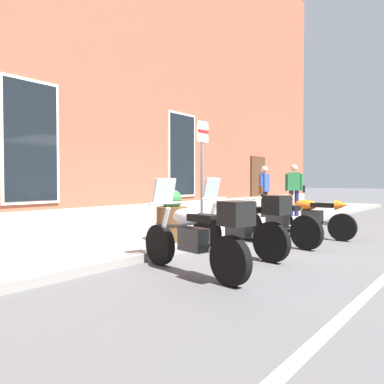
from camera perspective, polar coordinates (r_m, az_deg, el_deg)
ground_plane at (r=7.52m, az=3.94°, el=-8.28°), size 140.00×140.00×0.00m
sidewalk at (r=8.44m, az=-4.42°, el=-6.73°), size 29.49×2.98×0.13m
brick_pub_facade at (r=13.17m, az=-22.50°, el=18.19°), size 23.49×7.78×10.16m
motorcycle_silver_touring at (r=5.04m, az=0.73°, el=-6.73°), size 0.79×2.12×1.34m
motorcycle_green_touring at (r=6.34m, az=7.72°, el=-4.96°), size 0.68×2.08×1.36m
motorcycle_black_naked at (r=7.68m, az=12.77°, el=-4.48°), size 0.67×2.08×0.96m
motorcycle_orange_sport at (r=8.84m, az=17.40°, el=-3.25°), size 0.62×2.03×1.01m
pedestrian_blue_top at (r=12.28m, az=11.19°, el=0.57°), size 0.66×0.23×1.68m
pedestrian_striped_shirt at (r=12.83m, az=15.62°, el=0.76°), size 0.39×0.62×1.74m
parking_sign at (r=7.95m, az=1.60°, el=4.85°), size 0.36×0.07×2.49m
barrel_planter at (r=7.20m, az=-3.16°, el=-4.20°), size 0.63×0.63×1.01m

